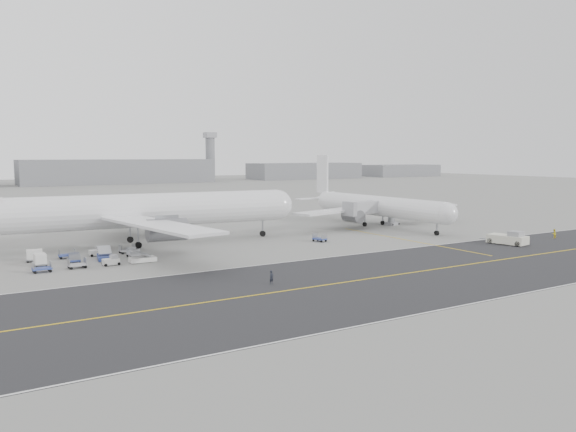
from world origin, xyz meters
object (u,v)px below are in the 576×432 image
control_tower (210,156)px  ground_crew_b (554,234)px  jet_bridge (372,208)px  airliner_a (136,211)px  ground_crew_a (272,277)px  airliner_b (375,206)px  pushback_tug (508,239)px

control_tower → ground_crew_b: size_ratio=16.91×
control_tower → jet_bridge: 249.86m
airliner_a → ground_crew_a: (5.96, -40.06, -5.44)m
airliner_b → control_tower: bearing=73.6°
airliner_b → ground_crew_a: airliner_b is taller
control_tower → ground_crew_a: (-110.99, -278.94, -15.36)m
airliner_b → jet_bridge: (-2.59, -2.28, -0.35)m
airliner_a → ground_crew_b: bearing=-110.3°
jet_bridge → pushback_tug: bearing=-89.9°
jet_bridge → ground_crew_a: bearing=-152.2°
airliner_a → ground_crew_a: 40.86m
pushback_tug → jet_bridge: size_ratio=0.54×
pushback_tug → airliner_b: bearing=84.3°
control_tower → pushback_tug: control_tower is taller
pushback_tug → ground_crew_b: pushback_tug is taller
airliner_a → airliner_b: 56.03m
control_tower → airliner_b: bearing=-104.3°
airliner_b → jet_bridge: bearing=-140.7°
ground_crew_b → ground_crew_a: bearing=8.5°
pushback_tug → jet_bridge: jet_bridge is taller
pushback_tug → ground_crew_a: pushback_tug is taller
airliner_a → ground_crew_b: 81.51m
jet_bridge → ground_crew_b: jet_bridge is taller
airliner_a → ground_crew_a: bearing=-167.0°
airliner_b → jet_bridge: 3.46m
airliner_a → airliner_b: (56.01, -0.20, -1.57)m
airliner_b → ground_crew_b: bearing=-64.5°
airliner_b → ground_crew_a: bearing=-143.6°
control_tower → jet_bridge: control_tower is taller
airliner_b → ground_crew_a: (-50.05, -39.86, -3.87)m
pushback_tug → ground_crew_a: 53.80m
airliner_a → pushback_tug: size_ratio=6.95×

